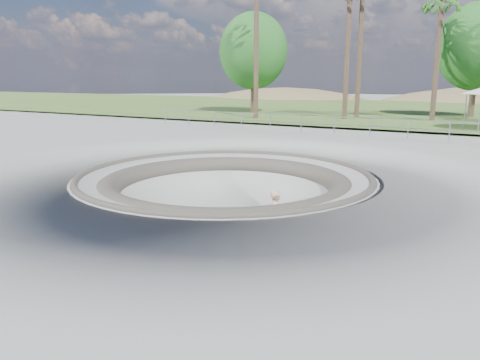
{
  "coord_description": "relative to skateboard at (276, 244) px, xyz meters",
  "views": [
    {
      "loc": [
        8.23,
        -13.67,
        3.33
      ],
      "look_at": [
        0.64,
        -0.07,
        -0.1
      ],
      "focal_mm": 35.0,
      "sensor_mm": 36.0,
      "label": 1
    }
  ],
  "objects": [
    {
      "name": "distant_hills",
      "position": [
        1.38,
        58.06,
        -5.18
      ],
      "size": [
        103.2,
        45.0,
        28.6
      ],
      "color": "olive",
      "rests_on": "ground"
    },
    {
      "name": "skateboard",
      "position": [
        0.0,
        0.0,
        0.0
      ],
      "size": [
        0.78,
        0.33,
        0.08
      ],
      "color": "brown",
      "rests_on": "ground"
    },
    {
      "name": "grass_strip",
      "position": [
        -2.4,
        34.88,
        2.06
      ],
      "size": [
        180.0,
        36.0,
        0.12
      ],
      "color": "#456227",
      "rests_on": "ground"
    },
    {
      "name": "bushy_tree_left",
      "position": [
        -13.65,
        24.49,
        7.41
      ],
      "size": [
        6.04,
        5.49,
        8.71
      ],
      "color": "brown",
      "rests_on": "ground"
    },
    {
      "name": "bushy_tree_mid",
      "position": [
        3.66,
        28.17,
        7.44
      ],
      "size": [
        6.07,
        5.52,
        8.76
      ],
      "color": "brown",
      "rests_on": "ground"
    },
    {
      "name": "safety_railing",
      "position": [
        -2.4,
        12.88,
        2.53
      ],
      "size": [
        25.0,
        0.06,
        1.03
      ],
      "color": "gray",
      "rests_on": "ground"
    },
    {
      "name": "skate_bowl",
      "position": [
        -2.4,
        0.88,
        0.01
      ],
      "size": [
        14.0,
        14.0,
        4.1
      ],
      "color": "gray",
      "rests_on": "ground"
    },
    {
      "name": "palm_d",
      "position": [
        1.44,
        23.38,
        10.12
      ],
      "size": [
        2.6,
        2.6,
        9.43
      ],
      "color": "brown",
      "rests_on": "ground"
    },
    {
      "name": "ground",
      "position": [
        -2.4,
        0.88,
        1.84
      ],
      "size": [
        180.0,
        180.0,
        0.0
      ],
      "primitive_type": "plane",
      "color": "gray",
      "rests_on": "ground"
    },
    {
      "name": "skater",
      "position": [
        -0.0,
        0.0,
        0.88
      ],
      "size": [
        0.58,
        0.72,
        1.73
      ],
      "primitive_type": "imported",
      "rotation": [
        0.0,
        0.0,
        1.86
      ],
      "color": "tan",
      "rests_on": "skateboard"
    }
  ]
}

